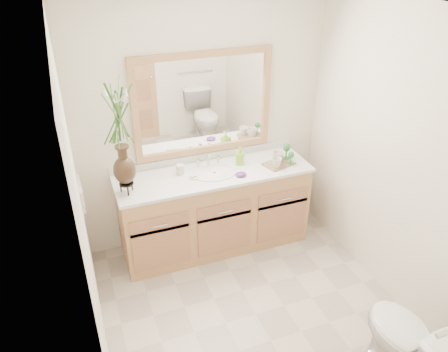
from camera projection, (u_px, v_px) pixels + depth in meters
name	position (u px, v px, depth m)	size (l,w,h in m)	color
floor	(256.00, 314.00, 3.64)	(2.60, 2.60, 0.00)	beige
ceiling	(271.00, 10.00, 2.46)	(2.40, 2.60, 0.02)	white
wall_back	(203.00, 124.00, 4.11)	(2.40, 0.02, 2.40)	white
wall_front	(382.00, 331.00, 1.99)	(2.40, 0.02, 2.40)	white
wall_left	(84.00, 227.00, 2.68)	(0.02, 2.60, 2.40)	white
wall_right	(401.00, 163.00, 3.42)	(0.02, 2.60, 2.40)	white
vanity	(214.00, 211.00, 4.27)	(1.80, 0.55, 0.80)	tan
counter	(214.00, 174.00, 4.06)	(1.84, 0.57, 0.03)	white
sink	(215.00, 178.00, 4.07)	(0.38, 0.34, 0.23)	white
mirror	(204.00, 104.00, 3.99)	(1.32, 0.04, 0.97)	white
switch_plate	(82.00, 196.00, 3.41)	(0.02, 0.12, 0.12)	white
toilet	(409.00, 345.00, 2.92)	(0.42, 0.75, 0.74)	white
flower_vase	(119.00, 126.00, 3.44)	(0.22, 0.22, 0.91)	black
tumbler	(180.00, 169.00, 4.01)	(0.07, 0.07, 0.09)	beige
soap_dish	(194.00, 177.00, 3.96)	(0.09, 0.09, 0.03)	beige
soap_bottle	(240.00, 156.00, 4.17)	(0.07, 0.07, 0.16)	#8FD231
purple_dish	(241.00, 174.00, 3.98)	(0.10, 0.08, 0.04)	#592672
tray	(279.00, 164.00, 4.19)	(0.29, 0.19, 0.01)	brown
mug_left	(277.00, 162.00, 4.10)	(0.10, 0.09, 0.10)	beige
mug_right	(278.00, 156.00, 4.18)	(0.11, 0.10, 0.11)	beige
goblet_front	(291.00, 156.00, 4.13)	(0.06, 0.06, 0.13)	#277734
goblet_back	(287.00, 148.00, 4.22)	(0.07, 0.07, 0.16)	#277734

